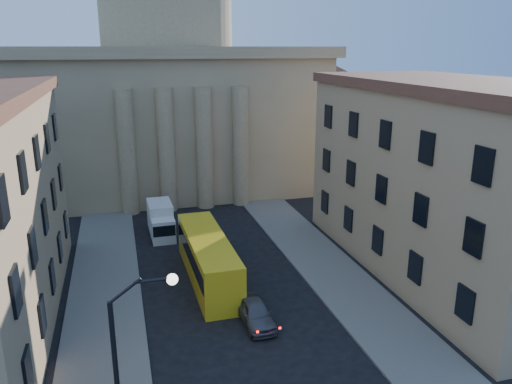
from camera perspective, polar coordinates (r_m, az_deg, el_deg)
sidewalk_left at (r=32.02m, az=-17.02°, el=-16.33°), size 5.00×60.00×0.15m
sidewalk_right at (r=35.41m, az=12.34°, el=-12.61°), size 5.00×60.00×0.15m
church at (r=65.18m, az=-9.79°, el=11.55°), size 68.02×28.76×36.60m
building_right at (r=40.31m, az=21.09°, el=1.48°), size 11.60×26.60×14.70m
street_lamp at (r=20.74m, az=-14.22°, el=-18.49°), size 2.62×0.44×8.83m
car_right_far at (r=32.50m, az=-0.06°, el=-13.63°), size 1.91×4.47×1.51m
car_right_distant at (r=42.31m, az=-4.10°, el=-6.41°), size 1.71×4.22×1.36m
city_bus at (r=37.79m, az=-5.52°, el=-7.42°), size 2.95×12.07×3.39m
box_truck at (r=47.33m, az=-10.80°, el=-3.24°), size 2.20×5.40×2.95m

